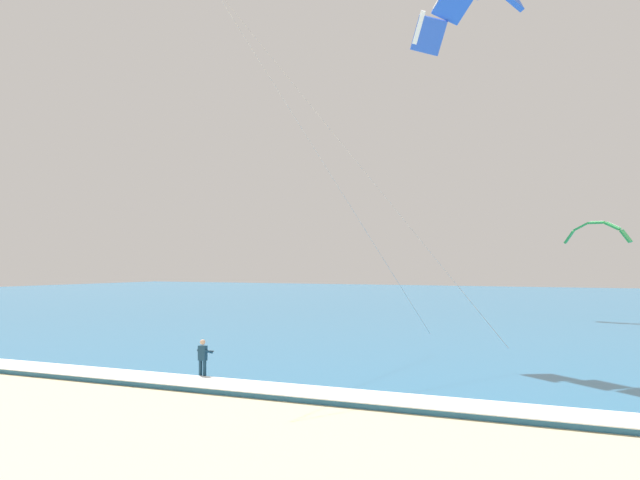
{
  "coord_description": "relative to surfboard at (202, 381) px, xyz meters",
  "views": [
    {
      "loc": [
        17.08,
        -7.27,
        4.79
      ],
      "look_at": [
        3.98,
        18.77,
        5.71
      ],
      "focal_mm": 40.87,
      "sensor_mm": 36.0,
      "label": 1
    }
  ],
  "objects": [
    {
      "name": "surfboard",
      "position": [
        0.0,
        0.0,
        0.0
      ],
      "size": [
        0.45,
        1.4,
        0.09
      ],
      "color": "#E04C38",
      "rests_on": "ground"
    },
    {
      "name": "sea",
      "position": [
        0.43,
        57.79,
        0.07
      ],
      "size": [
        200.0,
        120.0,
        0.2
      ],
      "primitive_type": "cube",
      "color": "teal",
      "rests_on": "ground"
    },
    {
      "name": "surf_foam",
      "position": [
        0.43,
        -1.21,
        0.19
      ],
      "size": [
        200.0,
        2.24,
        0.04
      ],
      "primitive_type": "cube",
      "color": "white",
      "rests_on": "sea"
    },
    {
      "name": "kitesurfer",
      "position": [
        0.0,
        0.02,
        0.91
      ],
      "size": [
        0.55,
        0.52,
        1.69
      ],
      "color": "#143347",
      "rests_on": "ground"
    },
    {
      "name": "kite_distant",
      "position": [
        11.18,
        37.83,
        7.43
      ],
      "size": [
        5.21,
        1.45,
        1.83
      ],
      "color": "green"
    }
  ]
}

